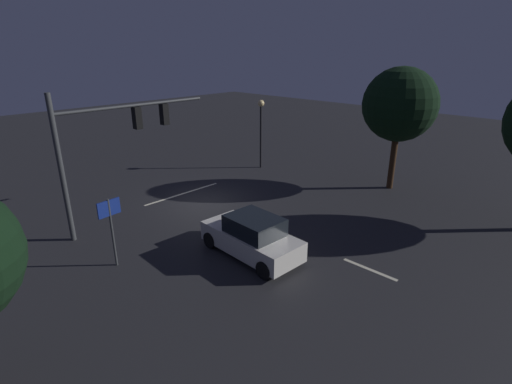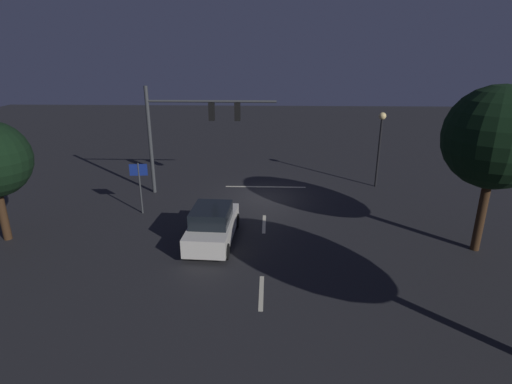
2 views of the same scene
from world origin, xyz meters
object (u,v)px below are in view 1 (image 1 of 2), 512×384
(traffic_signal_assembly, at_px, (113,135))
(tree_left_far, at_px, (400,105))
(car_approaching, at_px, (252,237))
(route_sign, at_px, (110,218))
(street_lamp_left_kerb, at_px, (261,120))

(traffic_signal_assembly, height_order, tree_left_far, tree_left_far)
(car_approaching, relative_size, route_sign, 1.63)
(car_approaching, distance_m, tree_left_far, 12.11)
(route_sign, distance_m, tree_left_far, 16.23)
(street_lamp_left_kerb, bearing_deg, route_sign, 20.08)
(traffic_signal_assembly, relative_size, street_lamp_left_kerb, 1.60)
(car_approaching, bearing_deg, traffic_signal_assembly, -72.74)
(car_approaching, height_order, route_sign, route_sign)
(street_lamp_left_kerb, bearing_deg, traffic_signal_assembly, 7.83)
(tree_left_far, bearing_deg, route_sign, -12.91)
(car_approaching, height_order, street_lamp_left_kerb, street_lamp_left_kerb)
(car_approaching, distance_m, route_sign, 5.38)
(street_lamp_left_kerb, xyz_separation_m, route_sign, (13.33, 4.87, -1.31))
(car_approaching, xyz_separation_m, route_sign, (4.16, -3.21, 1.17))
(traffic_signal_assembly, distance_m, route_sign, 4.56)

